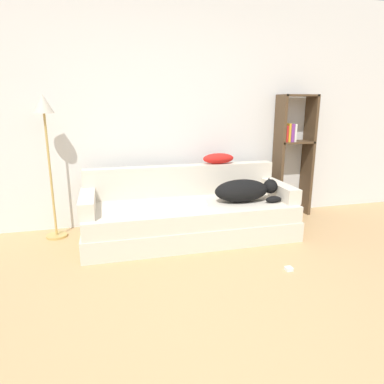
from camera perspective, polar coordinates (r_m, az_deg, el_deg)
The scene contains 12 objects.
ground_plane at distance 2.27m, azimuth 9.98°, elevation -24.72°, with size 20.00×20.00×0.00m, color tan.
wall_back at distance 4.17m, azimuth -3.81°, elevation 13.40°, with size 7.30×0.06×2.70m.
couch at distance 3.75m, azimuth -0.37°, elevation -4.77°, with size 2.26×0.89×0.39m.
couch_backrest at distance 4.00m, azimuth -1.69°, elevation 1.99°, with size 2.22×0.15×0.35m.
couch_arm_left at distance 3.57m, azimuth -17.06°, elevation -1.78°, with size 0.15×0.70×0.16m.
couch_arm_right at distance 4.05m, azimuth 14.33°, elevation 0.30°, with size 0.15×0.70×0.16m.
dog at distance 3.78m, azimuth 8.77°, elevation 0.27°, with size 0.73×0.32×0.25m.
laptop at distance 3.66m, azimuth -0.13°, elevation -1.91°, with size 0.37×0.27×0.02m.
throw_pillow at distance 4.08m, azimuth 4.41°, elevation 5.59°, with size 0.37×0.16×0.12m.
bookshelf at distance 4.60m, azimuth 16.49°, elevation 7.02°, with size 0.47×0.26×1.54m.
floor_lamp at distance 3.86m, azimuth -23.23°, elevation 9.87°, with size 0.23×0.23×1.52m.
power_adapter at distance 3.21m, azimuth 15.83°, elevation -12.21°, with size 0.06×0.06×0.03m.
Camera 1 is at (-0.78, -1.58, 1.43)m, focal length 32.00 mm.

